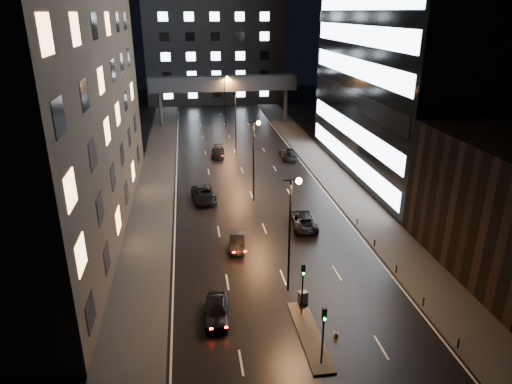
% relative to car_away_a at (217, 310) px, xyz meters
% --- Properties ---
extents(ground, '(160.00, 160.00, 0.00)m').
position_rel_car_away_a_xyz_m(ground, '(6.27, 34.95, -0.77)').
color(ground, black).
rests_on(ground, ground).
extents(sidewalk_left, '(5.00, 110.00, 0.15)m').
position_rel_car_away_a_xyz_m(sidewalk_left, '(-6.23, 29.95, -0.69)').
color(sidewalk_left, '#383533').
rests_on(sidewalk_left, ground).
extents(sidewalk_right, '(5.00, 110.00, 0.15)m').
position_rel_car_away_a_xyz_m(sidewalk_right, '(18.77, 29.95, -0.69)').
color(sidewalk_right, '#383533').
rests_on(sidewalk_right, ground).
extents(building_left, '(15.00, 48.00, 40.00)m').
position_rel_car_away_a_xyz_m(building_left, '(-16.23, 18.95, 19.23)').
color(building_left, '#2D2319').
rests_on(building_left, ground).
extents(building_right_low, '(10.00, 18.00, 12.00)m').
position_rel_car_away_a_xyz_m(building_right_low, '(26.27, 3.95, 5.23)').
color(building_right_low, black).
rests_on(building_right_low, ground).
extents(building_right_glass, '(20.00, 36.00, 45.00)m').
position_rel_car_away_a_xyz_m(building_right_glass, '(31.27, 30.95, 21.73)').
color(building_right_glass, black).
rests_on(building_right_glass, ground).
extents(building_far, '(34.00, 14.00, 25.00)m').
position_rel_car_away_a_xyz_m(building_far, '(6.27, 92.95, 11.73)').
color(building_far, '#333335').
rests_on(building_far, ground).
extents(skybridge, '(30.00, 3.00, 10.00)m').
position_rel_car_away_a_xyz_m(skybridge, '(6.27, 64.95, 7.57)').
color(skybridge, '#333335').
rests_on(skybridge, ground).
extents(median_island, '(1.60, 8.00, 0.15)m').
position_rel_car_away_a_xyz_m(median_island, '(6.57, -3.05, -0.69)').
color(median_island, '#383533').
rests_on(median_island, ground).
extents(traffic_signal_near, '(0.28, 0.34, 4.40)m').
position_rel_car_away_a_xyz_m(traffic_signal_near, '(6.57, -0.56, 2.32)').
color(traffic_signal_near, black).
rests_on(traffic_signal_near, median_island).
extents(traffic_signal_far, '(0.28, 0.34, 4.40)m').
position_rel_car_away_a_xyz_m(traffic_signal_far, '(6.57, -6.06, 2.32)').
color(traffic_signal_far, black).
rests_on(traffic_signal_far, median_island).
extents(bollard_row, '(0.12, 25.12, 0.90)m').
position_rel_car_away_a_xyz_m(bollard_row, '(16.47, 1.45, -0.32)').
color(bollard_row, black).
rests_on(bollard_row, ground).
extents(streetlight_near, '(1.45, 0.50, 10.15)m').
position_rel_car_away_a_xyz_m(streetlight_near, '(6.43, 2.95, 5.73)').
color(streetlight_near, black).
rests_on(streetlight_near, ground).
extents(streetlight_mid_a, '(1.45, 0.50, 10.15)m').
position_rel_car_away_a_xyz_m(streetlight_mid_a, '(6.43, 22.95, 5.73)').
color(streetlight_mid_a, black).
rests_on(streetlight_mid_a, ground).
extents(streetlight_mid_b, '(1.45, 0.50, 10.15)m').
position_rel_car_away_a_xyz_m(streetlight_mid_b, '(6.43, 42.95, 5.73)').
color(streetlight_mid_b, black).
rests_on(streetlight_mid_b, ground).
extents(streetlight_far, '(1.45, 0.50, 10.15)m').
position_rel_car_away_a_xyz_m(streetlight_far, '(6.43, 62.95, 5.73)').
color(streetlight_far, black).
rests_on(streetlight_far, ground).
extents(car_away_a, '(2.14, 4.64, 1.54)m').
position_rel_car_away_a_xyz_m(car_away_a, '(0.00, 0.00, 0.00)').
color(car_away_a, black).
rests_on(car_away_a, ground).
extents(car_away_b, '(1.98, 4.30, 1.37)m').
position_rel_car_away_a_xyz_m(car_away_b, '(2.84, 10.99, -0.09)').
color(car_away_b, black).
rests_on(car_away_b, ground).
extents(car_away_c, '(3.35, 5.98, 1.58)m').
position_rel_car_away_a_xyz_m(car_away_c, '(0.14, 23.91, 0.02)').
color(car_away_c, black).
rests_on(car_away_c, ground).
extents(car_away_d, '(2.56, 5.29, 1.48)m').
position_rel_car_away_a_xyz_m(car_away_d, '(3.21, 42.40, -0.03)').
color(car_away_d, black).
rests_on(car_away_d, ground).
extents(car_toward_a, '(3.11, 5.90, 1.58)m').
position_rel_car_away_a_xyz_m(car_toward_a, '(10.60, 14.80, 0.02)').
color(car_toward_a, black).
rests_on(car_toward_a, ground).
extents(car_toward_b, '(2.51, 5.72, 1.63)m').
position_rel_car_away_a_xyz_m(car_toward_b, '(14.40, 39.65, 0.05)').
color(car_toward_b, black).
rests_on(car_toward_b, ground).
extents(utility_cabinet, '(0.78, 0.62, 1.13)m').
position_rel_car_away_a_xyz_m(utility_cabinet, '(6.97, 0.65, -0.06)').
color(utility_cabinet, '#49494C').
rests_on(utility_cabinet, median_island).
extents(cone_a, '(0.37, 0.37, 0.55)m').
position_rel_car_away_a_xyz_m(cone_a, '(8.43, -3.47, -0.49)').
color(cone_a, orange).
rests_on(cone_a, ground).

